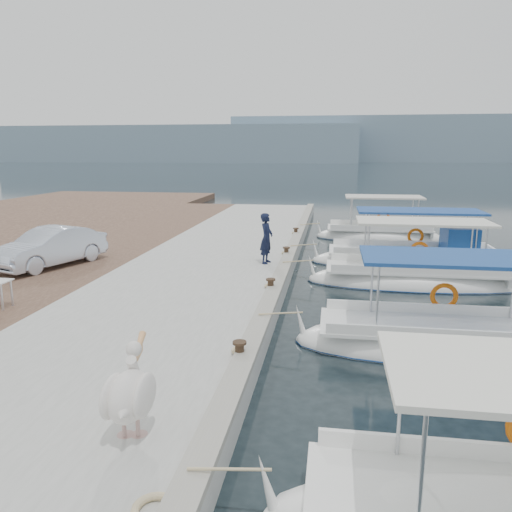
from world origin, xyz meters
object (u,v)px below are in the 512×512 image
(fishing_caique_c, at_px, (414,281))
(pelican, at_px, (130,393))
(fishing_caique_b, at_px, (437,345))
(parked_car, at_px, (50,247))
(fishing_caique_d, at_px, (414,261))
(fisherman, at_px, (266,238))
(fishing_caique_e, at_px, (379,236))

(fishing_caique_c, relative_size, pelican, 4.42)
(fishing_caique_b, distance_m, parked_car, 13.20)
(fishing_caique_d, xyz_separation_m, fisherman, (-5.64, -2.74, 1.23))
(fishing_caique_e, height_order, pelican, fishing_caique_e)
(parked_car, bearing_deg, fishing_caique_e, 60.03)
(fishing_caique_b, xyz_separation_m, fishing_caique_c, (0.34, 5.83, -0.00))
(fishing_caique_b, distance_m, fishing_caique_c, 5.84)
(fishing_caique_c, height_order, fishing_caique_e, same)
(pelican, bearing_deg, fishing_caique_b, 44.72)
(fishing_caique_d, relative_size, fisherman, 4.37)
(fishing_caique_b, bearing_deg, fishing_caique_d, 84.85)
(fisherman, height_order, parked_car, fisherman)
(fishing_caique_e, xyz_separation_m, fisherman, (-4.77, -8.83, 1.29))
(fishing_caique_e, bearing_deg, pelican, -104.40)
(pelican, bearing_deg, fishing_caique_d, 66.84)
(fishing_caique_c, height_order, fisherman, fisherman)
(fishing_caique_b, xyz_separation_m, fishing_caique_d, (0.81, 8.99, 0.06))
(pelican, xyz_separation_m, fisherman, (0.44, 11.46, 0.26))
(fisherman, relative_size, parked_car, 0.44)
(fishing_caique_b, relative_size, fishing_caique_d, 0.82)
(fishing_caique_d, bearing_deg, parked_car, -161.59)
(fishing_caique_d, height_order, fishing_caique_e, same)
(fishing_caique_c, height_order, fishing_caique_d, same)
(fishing_caique_d, distance_m, fishing_caique_e, 6.15)
(fishing_caique_d, height_order, fisherman, fisherman)
(fishing_caique_c, relative_size, fisherman, 3.98)
(fishing_caique_c, xyz_separation_m, fishing_caique_d, (0.46, 3.15, 0.06))
(fishing_caique_b, xyz_separation_m, pelican, (-5.26, -5.21, 1.03))
(fishing_caique_e, xyz_separation_m, pelican, (-5.21, -20.29, 1.03))
(fishing_caique_c, xyz_separation_m, fisherman, (-5.17, 0.41, 1.29))
(fishing_caique_c, xyz_separation_m, pelican, (-5.61, -11.05, 1.03))
(fishing_caique_b, distance_m, fishing_caique_e, 15.07)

